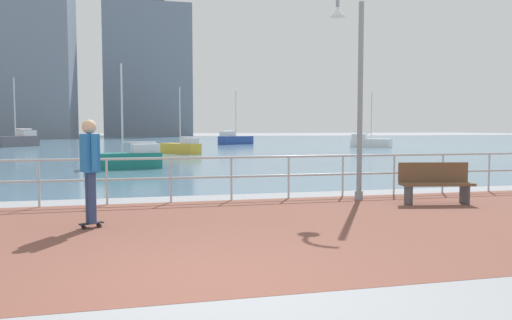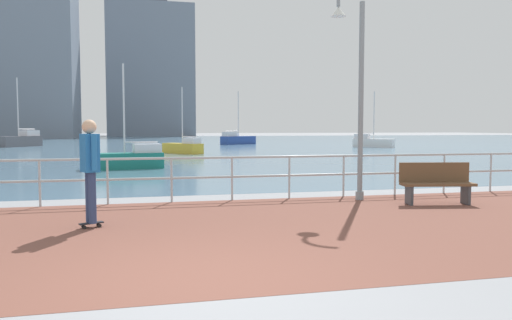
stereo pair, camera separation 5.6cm
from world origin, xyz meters
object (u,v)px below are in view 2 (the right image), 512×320
sailboat_ivory (237,139)px  sailboat_yellow (184,147)px  skateboarder (90,163)px  park_bench (436,183)px  sailboat_navy (372,142)px  sailboat_gray (128,159)px  sailboat_teal (20,140)px  lamppost (354,77)px

sailboat_ivory → sailboat_yellow: bearing=-112.0°
skateboarder → sailboat_ivory: (10.24, 40.65, -0.59)m
park_bench → sailboat_ivory: 39.76m
sailboat_navy → sailboat_gray: 27.24m
park_bench → sailboat_yellow: 23.12m
skateboarder → sailboat_ivory: size_ratio=0.34×
sailboat_ivory → sailboat_gray: (-10.03, -28.48, -0.11)m
sailboat_yellow → sailboat_teal: sailboat_teal is taller
lamppost → sailboat_ivory: sailboat_ivory is taller
skateboarder → sailboat_yellow: size_ratio=0.42×
lamppost → sailboat_navy: size_ratio=1.07×
sailboat_ivory → sailboat_yellow: size_ratio=1.24×
lamppost → sailboat_navy: (14.63, 28.51, -2.41)m
lamppost → park_bench: 3.04m
sailboat_navy → sailboat_ivory: size_ratio=0.89×
park_bench → sailboat_yellow: bearing=99.5°
sailboat_navy → sailboat_yellow: bearing=-158.2°
sailboat_ivory → sailboat_gray: bearing=-109.4°
sailboat_ivory → sailboat_yellow: sailboat_ivory is taller
sailboat_gray → park_bench: bearing=-57.8°
park_bench → sailboat_yellow: sailboat_yellow is taller
park_bench → sailboat_gray: sailboat_gray is taller
park_bench → sailboat_gray: (-7.03, 11.17, -0.07)m
park_bench → sailboat_ivory: sailboat_ivory is taller
lamppost → sailboat_gray: bearing=118.4°
lamppost → sailboat_ivory: bearing=83.3°
sailboat_yellow → sailboat_teal: bearing=131.3°
sailboat_ivory → sailboat_teal: (-20.33, -1.47, 0.07)m
park_bench → sailboat_gray: bearing=122.2°
park_bench → sailboat_gray: 13.20m
skateboarder → sailboat_teal: size_ratio=0.30×
skateboarder → park_bench: bearing=7.9°
lamppost → sailboat_teal: sailboat_teal is taller
skateboarder → park_bench: 7.34m
sailboat_yellow → park_bench: bearing=-80.5°
skateboarder → sailboat_yellow: sailboat_yellow is taller
skateboarder → sailboat_yellow: bearing=81.8°
skateboarder → sailboat_teal: (-10.09, 39.19, -0.52)m
park_bench → sailboat_gray: size_ratio=0.38×
sailboat_gray → sailboat_teal: sailboat_teal is taller
sailboat_gray → lamppost: bearing=-61.6°
skateboarder → sailboat_ivory: 41.93m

